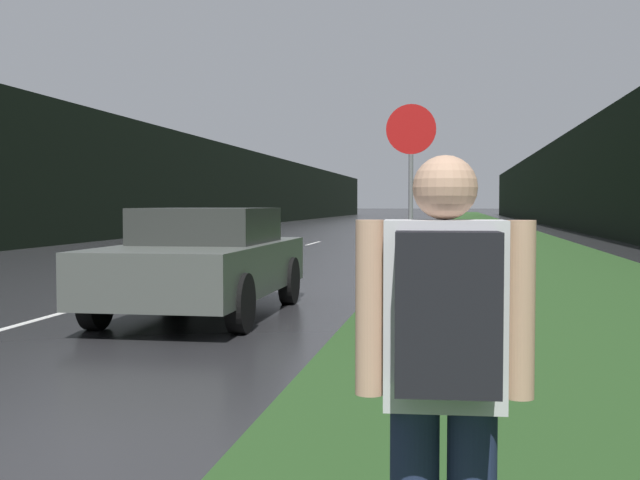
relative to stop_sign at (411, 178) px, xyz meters
The scene contains 10 objects.
grass_verge 28.76m from the stop_sign, 85.39° to the left, with size 6.00×240.00×0.02m, color #26471E.
lane_stripe_b 5.75m from the stop_sign, 149.97° to the right, with size 0.12×3.00×0.01m, color silver.
lane_stripe_c 6.63m from the stop_sign, 137.64° to the left, with size 0.12×3.00×0.01m, color silver.
lane_stripe_d 12.37m from the stop_sign, 112.60° to the left, with size 0.12×3.00×0.01m, color silver.
lane_stripe_e 18.97m from the stop_sign, 104.41° to the left, with size 0.12×3.00×0.01m, color silver.
treeline_far_side 41.32m from the stop_sign, 110.85° to the left, with size 2.00×140.00×5.38m, color black.
treeline_near_side 39.50m from the stop_sign, 77.86° to the left, with size 2.00×140.00×5.81m, color black.
stop_sign is the anchor object (origin of this frame).
hitchhiker_with_backpack 9.69m from the stop_sign, 86.36° to the right, with size 0.58×0.42×1.66m.
car_passing_near 3.42m from the stop_sign, 146.89° to the right, with size 1.99×4.54×1.45m.
Camera 1 is at (5.33, -0.81, 1.50)m, focal length 45.00 mm.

